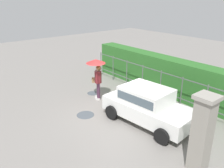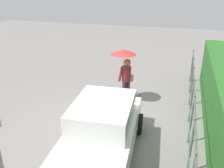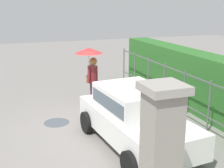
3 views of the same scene
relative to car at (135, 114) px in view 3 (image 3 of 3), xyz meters
The scene contains 8 objects.
ground_plane 1.67m from the car, 162.43° to the right, with size 40.00×40.00×0.00m, color gray.
car is the anchor object (origin of this frame).
pedestrian 3.21m from the car, behind, with size 0.93×0.93×2.07m.
gate_pillar 3.04m from the car, 17.23° to the right, with size 0.60×0.60×2.42m.
fence_section 2.24m from the car, 103.81° to the left, with size 11.01×0.05×1.50m.
hedge_row 3.14m from the car, 99.83° to the left, with size 11.96×0.90×1.90m, color #2D6B28.
puddle_near 2.77m from the car, 142.08° to the right, with size 0.77×0.77×0.00m, color #4C545B.
puddle_far 3.94m from the car, behind, with size 0.60×0.60×0.00m, color #4C545B.
Camera 3 is at (7.77, -2.51, 3.51)m, focal length 47.96 mm.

